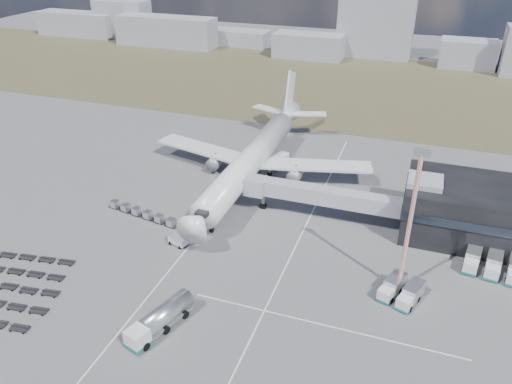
% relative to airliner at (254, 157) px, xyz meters
% --- Properties ---
extents(ground, '(420.00, 420.00, 0.00)m').
position_rel_airliner_xyz_m(ground, '(0.00, -32.38, -5.29)').
color(ground, '#565659').
rests_on(ground, ground).
extents(grass_strip, '(420.00, 90.00, 0.01)m').
position_rel_airliner_xyz_m(grass_strip, '(0.00, 77.62, -5.29)').
color(grass_strip, '#48422B').
rests_on(grass_strip, ground).
extents(lane_markings, '(47.12, 110.00, 0.01)m').
position_rel_airliner_xyz_m(lane_markings, '(9.77, -29.38, -5.29)').
color(lane_markings, silver).
rests_on(lane_markings, ground).
extents(terminal, '(30.40, 16.40, 11.00)m').
position_rel_airliner_xyz_m(terminal, '(47.77, -8.41, -0.04)').
color(terminal, black).
rests_on(terminal, ground).
extents(jet_bridge, '(30.30, 3.80, 7.05)m').
position_rel_airliner_xyz_m(jet_bridge, '(15.90, -11.95, -0.24)').
color(jet_bridge, '#939399').
rests_on(jet_bridge, ground).
extents(airliner, '(51.59, 64.53, 17.62)m').
position_rel_airliner_xyz_m(airliner, '(0.00, 0.00, 0.00)').
color(airliner, silver).
rests_on(airliner, ground).
extents(skyline, '(309.28, 25.19, 25.97)m').
position_rel_airliner_xyz_m(skyline, '(-7.83, 119.30, 2.01)').
color(skyline, gray).
rests_on(skyline, ground).
extents(fuel_tanker, '(5.98, 11.51, 3.61)m').
position_rel_airliner_xyz_m(fuel_tanker, '(3.28, -48.78, -3.49)').
color(fuel_tanker, silver).
rests_on(fuel_tanker, ground).
extents(pushback_tug, '(3.81, 2.80, 1.52)m').
position_rel_airliner_xyz_m(pushback_tug, '(-4.00, -29.11, -4.53)').
color(pushback_tug, silver).
rests_on(pushback_tug, ground).
extents(catering_truck, '(3.90, 6.18, 2.64)m').
position_rel_airliner_xyz_m(catering_truck, '(3.57, 7.49, -3.94)').
color(catering_truck, silver).
rests_on(catering_truck, ground).
extents(service_trucks_near, '(7.02, 7.64, 2.51)m').
position_rel_airliner_xyz_m(service_trucks_near, '(34.85, -30.71, -3.93)').
color(service_trucks_near, silver).
rests_on(service_trucks_near, ground).
extents(service_trucks_far, '(9.78, 7.97, 2.70)m').
position_rel_airliner_xyz_m(service_trucks_far, '(48.60, -18.85, -3.83)').
color(service_trucks_far, silver).
rests_on(service_trucks_far, ground).
extents(uld_row, '(16.49, 4.25, 1.50)m').
position_rel_airliner_xyz_m(uld_row, '(-15.00, -22.98, -4.39)').
color(uld_row, black).
rests_on(uld_row, ground).
extents(floodlight_mast, '(2.25, 1.86, 24.14)m').
position_rel_airliner_xyz_m(floodlight_mast, '(34.39, -28.67, 6.81)').
color(floodlight_mast, '#C53F1F').
rests_on(floodlight_mast, ground).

